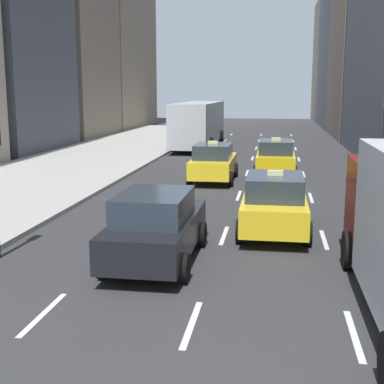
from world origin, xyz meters
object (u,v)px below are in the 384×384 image
Objects in this scene: taxi_lead at (276,157)px; taxi_second at (274,203)px; taxi_third at (213,162)px; sedan_black_near at (156,226)px; city_bus at (199,123)px.

taxi_second is at bearing -90.00° from taxi_lead.
taxi_third is at bearing 107.86° from taxi_second.
taxi_lead is 3.59m from taxi_third.
taxi_second is 4.27m from sedan_black_near.
taxi_lead is 0.98× the size of sedan_black_near.
city_bus reaches higher than taxi_lead.
sedan_black_near is at bearing -90.00° from taxi_third.
sedan_black_near is 0.39× the size of city_bus.
taxi_second is 0.98× the size of sedan_black_near.
city_bus is at bearing 96.00° from sedan_black_near.
city_bus is (-2.81, 26.76, 0.90)m from sedan_black_near.
taxi_second is at bearing -76.59° from city_bus.
taxi_second is (0.00, -10.94, 0.00)m from taxi_lead.
taxi_second is 1.00× the size of taxi_third.
taxi_third is at bearing -141.20° from taxi_lead.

